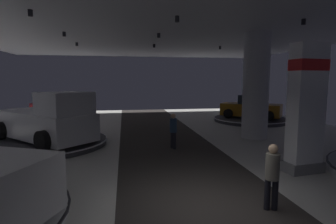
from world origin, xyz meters
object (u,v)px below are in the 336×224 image
Objects in this scene: column_right at (256,86)px; display_platform_mid_left at (46,143)px; pickup_truck_mid_left at (48,121)px; display_platform_far_right at (250,119)px; brand_sign_pylon at (306,107)px; display_car_far_right at (251,108)px; visitor_walking_near at (272,173)px; display_car_far_left at (48,109)px; display_platform_far_left at (49,121)px; visitor_walking_far at (173,129)px.

column_right reaches higher than display_platform_mid_left.
pickup_truck_mid_left is (-10.32, -0.29, -1.56)m from column_right.
pickup_truck_mid_left reaches higher than display_platform_far_right.
brand_sign_pylon is 0.81× the size of pickup_truck_mid_left.
display_car_far_right is 14.26m from visitor_walking_near.
column_right is 14.09m from display_car_far_left.
brand_sign_pylon is 0.78× the size of display_platform_far_right.
display_platform_far_left reaches higher than display_platform_far_right.
display_car_far_right is at bearing 43.91° from visitor_walking_far.
brand_sign_pylon is 0.90× the size of display_platform_far_left.
display_platform_far_right is (12.79, 5.65, -1.04)m from pickup_truck_mid_left.
display_car_far_right is (14.69, -1.51, -0.01)m from display_car_far_left.
visitor_walking_far is (-7.21, -6.94, -0.14)m from display_car_far_right.
display_car_far_right reaches higher than visitor_walking_near.
column_right reaches higher than display_platform_far_right.
display_platform_mid_left is (1.65, -6.91, -0.91)m from display_car_far_left.
visitor_walking_near is (-5.95, -12.96, 0.75)m from display_platform_far_right.
display_platform_far_right is 1.23× the size of display_car_far_right.
display_platform_mid_left is at bearing -157.49° from display_car_far_right.
display_platform_far_right is (3.46, 10.68, -2.03)m from brand_sign_pylon.
brand_sign_pylon is 0.96× the size of display_car_far_right.
display_platform_far_right is at bearing -5.70° from display_platform_far_left.
column_right reaches higher than visitor_walking_near.
visitor_walking_near reaches higher than display_platform_far_left.
visitor_walking_near reaches higher than display_platform_far_right.
visitor_walking_far reaches higher than display_platform_far_left.
display_platform_mid_left is 1.04× the size of display_platform_far_right.
display_car_far_right is (2.50, 5.34, -1.71)m from column_right.
display_platform_mid_left is at bearing -157.38° from display_platform_far_right.
column_right is 1.25× the size of display_car_far_right.
display_car_far_left is (-11.21, 12.17, -1.14)m from brand_sign_pylon.
column_right is 14.20m from display_platform_far_left.
brand_sign_pylon is 10.65m from pickup_truck_mid_left.
display_platform_far_right is at bearing 72.06° from brand_sign_pylon.
column_right reaches higher than pickup_truck_mid_left.
pickup_truck_mid_left is (1.88, -7.14, 0.14)m from display_car_far_left.
column_right is 8.56m from visitor_walking_near.
brand_sign_pylon is at bearing -44.97° from visitor_walking_far.
visitor_walking_near is 1.00× the size of visitor_walking_far.
display_car_far_left is at bearing 121.09° from visitor_walking_near.
display_platform_mid_left is 14.15m from display_car_far_right.
visitor_walking_far is at bearing 101.64° from visitor_walking_near.
column_right reaches higher than display_platform_far_left.
pickup_truck_mid_left is 0.96× the size of display_platform_far_right.
brand_sign_pylon reaches higher than pickup_truck_mid_left.
brand_sign_pylon is at bearing -108.08° from display_car_far_right.
display_car_far_right is at bearing -38.34° from display_platform_far_right.
display_car_far_left reaches higher than display_car_far_right.
column_right is 6.14m from display_car_far_right.
pickup_truck_mid_left is 14.00m from display_car_far_right.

